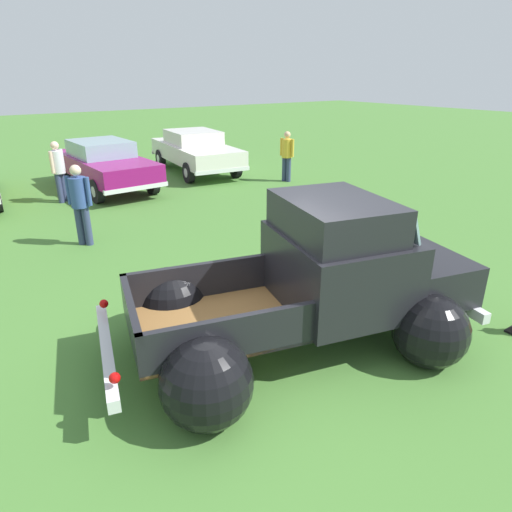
{
  "coord_description": "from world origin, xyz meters",
  "views": [
    {
      "loc": [
        -3.22,
        -3.89,
        3.32
      ],
      "look_at": [
        0.0,
        0.77,
        1.01
      ],
      "focal_mm": 31.66,
      "sensor_mm": 36.0,
      "label": 1
    }
  ],
  "objects_px": {
    "spectator_2": "(287,153)",
    "lane_cone_0": "(333,234)",
    "spectator_0": "(58,168)",
    "show_car_3": "(195,150)",
    "spectator_1": "(80,200)",
    "show_car_2": "(104,163)",
    "vintage_pickup_truck": "(319,289)"
  },
  "relations": [
    {
      "from": "show_car_2",
      "to": "spectator_1",
      "type": "relative_size",
      "value": 2.82
    },
    {
      "from": "show_car_2",
      "to": "lane_cone_0",
      "type": "height_order",
      "value": "show_car_2"
    },
    {
      "from": "show_car_2",
      "to": "show_car_3",
      "type": "bearing_deg",
      "value": 97.91
    },
    {
      "from": "vintage_pickup_truck",
      "to": "show_car_2",
      "type": "height_order",
      "value": "vintage_pickup_truck"
    },
    {
      "from": "spectator_2",
      "to": "lane_cone_0",
      "type": "relative_size",
      "value": 2.52
    },
    {
      "from": "spectator_2",
      "to": "lane_cone_0",
      "type": "distance_m",
      "value": 6.17
    },
    {
      "from": "spectator_0",
      "to": "show_car_3",
      "type": "bearing_deg",
      "value": -114.39
    },
    {
      "from": "lane_cone_0",
      "to": "vintage_pickup_truck",
      "type": "bearing_deg",
      "value": -137.04
    },
    {
      "from": "show_car_3",
      "to": "spectator_2",
      "type": "height_order",
      "value": "spectator_2"
    },
    {
      "from": "vintage_pickup_truck",
      "to": "spectator_0",
      "type": "xyz_separation_m",
      "value": [
        -1.09,
        9.17,
        0.17
      ]
    },
    {
      "from": "spectator_0",
      "to": "lane_cone_0",
      "type": "distance_m",
      "value": 7.75
    },
    {
      "from": "vintage_pickup_truck",
      "to": "spectator_1",
      "type": "distance_m",
      "value": 5.65
    },
    {
      "from": "show_car_3",
      "to": "spectator_0",
      "type": "distance_m",
      "value": 5.14
    },
    {
      "from": "vintage_pickup_truck",
      "to": "lane_cone_0",
      "type": "xyz_separation_m",
      "value": [
        2.52,
        2.35,
        -0.45
      ]
    },
    {
      "from": "vintage_pickup_truck",
      "to": "show_car_3",
      "type": "relative_size",
      "value": 1.03
    },
    {
      "from": "show_car_3",
      "to": "lane_cone_0",
      "type": "bearing_deg",
      "value": -2.72
    },
    {
      "from": "spectator_0",
      "to": "lane_cone_0",
      "type": "relative_size",
      "value": 2.6
    },
    {
      "from": "show_car_3",
      "to": "lane_cone_0",
      "type": "xyz_separation_m",
      "value": [
        -1.28,
        -8.35,
        -0.47
      ]
    },
    {
      "from": "spectator_0",
      "to": "spectator_1",
      "type": "height_order",
      "value": "spectator_1"
    },
    {
      "from": "show_car_2",
      "to": "spectator_1",
      "type": "bearing_deg",
      "value": -25.54
    },
    {
      "from": "show_car_2",
      "to": "show_car_3",
      "type": "relative_size",
      "value": 0.98
    },
    {
      "from": "spectator_0",
      "to": "spectator_2",
      "type": "bearing_deg",
      "value": -144.19
    },
    {
      "from": "spectator_0",
      "to": "lane_cone_0",
      "type": "xyz_separation_m",
      "value": [
        3.62,
        -6.82,
        -0.62
      ]
    },
    {
      "from": "show_car_3",
      "to": "spectator_0",
      "type": "xyz_separation_m",
      "value": [
        -4.9,
        -1.52,
        0.15
      ]
    },
    {
      "from": "show_car_3",
      "to": "lane_cone_0",
      "type": "relative_size",
      "value": 7.58
    },
    {
      "from": "spectator_1",
      "to": "spectator_2",
      "type": "relative_size",
      "value": 1.04
    },
    {
      "from": "show_car_3",
      "to": "spectator_2",
      "type": "bearing_deg",
      "value": 36.15
    },
    {
      "from": "show_car_2",
      "to": "spectator_1",
      "type": "distance_m",
      "value": 4.97
    },
    {
      "from": "spectator_0",
      "to": "lane_cone_0",
      "type": "height_order",
      "value": "spectator_0"
    },
    {
      "from": "spectator_1",
      "to": "spectator_2",
      "type": "bearing_deg",
      "value": 155.08
    },
    {
      "from": "show_car_3",
      "to": "spectator_1",
      "type": "xyz_separation_m",
      "value": [
        -5.32,
        -5.26,
        0.15
      ]
    },
    {
      "from": "show_car_3",
      "to": "spectator_2",
      "type": "distance_m",
      "value": 3.47
    }
  ]
}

